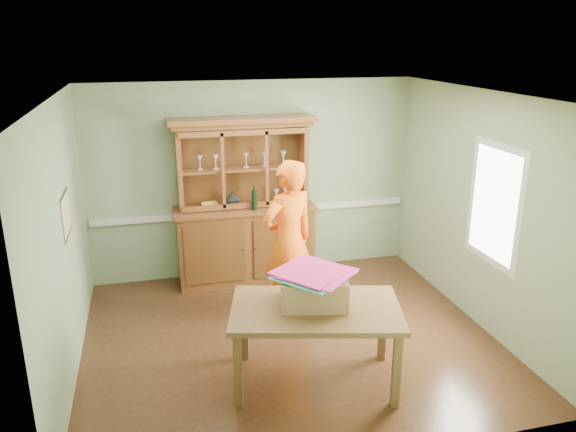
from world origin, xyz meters
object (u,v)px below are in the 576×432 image
object	(u,v)px
china_hutch	(245,225)
dining_table	(316,316)
cardboard_box	(314,290)
person	(288,240)

from	to	relation	value
china_hutch	dining_table	bearing A→B (deg)	-84.96
china_hutch	cardboard_box	xyz separation A→B (m)	(0.23, -2.50, 0.16)
cardboard_box	person	size ratio (longest dim) A/B	0.32
china_hutch	dining_table	size ratio (longest dim) A/B	1.25
dining_table	cardboard_box	size ratio (longest dim) A/B	2.88
china_hutch	dining_table	distance (m)	2.60
china_hutch	cardboard_box	world-z (taller)	china_hutch
dining_table	cardboard_box	distance (m)	0.25
dining_table	china_hutch	bearing A→B (deg)	109.33
china_hutch	dining_table	xyz separation A→B (m)	(0.23, -2.59, -0.08)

